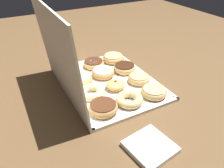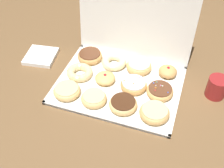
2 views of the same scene
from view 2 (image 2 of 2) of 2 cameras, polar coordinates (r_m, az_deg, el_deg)
ground_plane at (r=1.30m, az=1.37°, el=-0.42°), size 3.00×3.00×0.00m
donut_box at (r=1.30m, az=1.38°, el=-0.25°), size 0.55×0.42×0.01m
box_lid_open at (r=1.35m, az=4.66°, el=12.60°), size 0.55×0.05×0.41m
glazed_ring_donut_0 at (r=1.25m, az=-8.98°, el=-1.32°), size 0.12×0.12×0.04m
glazed_ring_donut_1 at (r=1.21m, az=-3.63°, el=-2.84°), size 0.11×0.11×0.04m
chocolate_frosted_donut_2 at (r=1.18m, az=2.23°, el=-4.02°), size 0.12×0.12×0.04m
glazed_ring_donut_3 at (r=1.17m, az=8.48°, el=-5.65°), size 0.12×0.12×0.04m
cruller_donut_4 at (r=1.33m, az=-6.55°, el=2.22°), size 0.12×0.12×0.04m
jelly_filled_donut_5 at (r=1.30m, az=-1.35°, el=1.24°), size 0.09×0.09×0.04m
sprinkle_donut_6 at (r=1.27m, az=4.38°, el=-0.05°), size 0.12×0.12×0.04m
sprinkle_donut_7 at (r=1.25m, az=9.50°, el=-1.52°), size 0.12×0.12×0.04m
chocolate_frosted_donut_8 at (r=1.42m, az=-4.43°, el=5.61°), size 0.12×0.12×0.04m
cruller_donut_9 at (r=1.38m, az=0.39°, el=4.45°), size 0.12×0.12×0.04m
glazed_ring_donut_10 at (r=1.36m, az=5.41°, el=3.58°), size 0.12×0.12×0.04m
jelly_filled_donut_11 at (r=1.35m, az=11.06°, el=2.48°), size 0.09×0.09×0.05m
coffee_mug at (r=1.31m, az=20.35°, el=-0.58°), size 0.11×0.09×0.09m
napkin_stack at (r=1.49m, az=-14.00°, el=5.41°), size 0.17×0.17×0.02m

